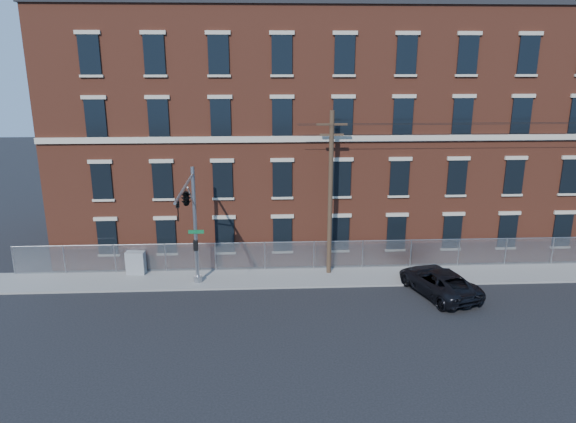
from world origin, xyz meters
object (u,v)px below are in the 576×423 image
(traffic_signal_mast, at_px, (189,207))
(pickup_truck, at_px, (438,281))
(utility_pole_near, at_px, (330,191))
(utility_cabinet, at_px, (136,263))

(traffic_signal_mast, distance_m, pickup_truck, 14.63)
(utility_pole_near, height_order, utility_cabinet, utility_pole_near)
(utility_pole_near, bearing_deg, traffic_signal_mast, -156.86)
(traffic_signal_mast, distance_m, utility_pole_near, 8.70)
(traffic_signal_mast, bearing_deg, utility_cabinet, 136.05)
(traffic_signal_mast, height_order, utility_pole_near, utility_pole_near)
(utility_cabinet, bearing_deg, traffic_signal_mast, -38.19)
(traffic_signal_mast, relative_size, utility_cabinet, 4.89)
(utility_pole_near, distance_m, pickup_truck, 8.12)
(traffic_signal_mast, height_order, pickup_truck, traffic_signal_mast)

